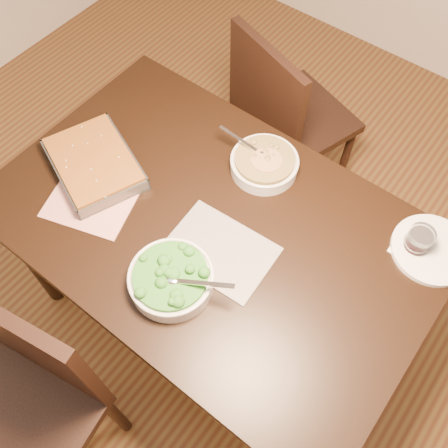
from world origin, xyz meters
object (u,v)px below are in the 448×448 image
object	(u,v)px
stew_bowl	(264,163)
chair_near	(23,397)
broccoli_bowl	(171,279)
dinner_plate	(432,250)
chair_far	(283,116)
baking_dish	(94,164)
wine_tumbler	(419,240)
table	(212,238)

from	to	relation	value
stew_bowl	chair_near	xyz separation A→B (m)	(-0.16, -1.01, -0.24)
broccoli_bowl	dinner_plate	size ratio (longest dim) A/B	1.11
chair_near	chair_far	world-z (taller)	chair_near
stew_bowl	chair_far	xyz separation A→B (m)	(-0.19, 0.45, -0.27)
baking_dish	chair_far	distance (m)	0.88
chair_near	chair_far	size ratio (longest dim) A/B	1.05
dinner_plate	chair_far	bearing A→B (deg)	153.39
stew_bowl	chair_far	size ratio (longest dim) A/B	0.28
baking_dish	wine_tumbler	world-z (taller)	wine_tumbler
dinner_plate	chair_far	world-z (taller)	chair_far
chair_near	chair_far	xyz separation A→B (m)	(-0.03, 1.45, -0.03)
chair_far	stew_bowl	bearing A→B (deg)	131.10
broccoli_bowl	chair_far	bearing A→B (deg)	103.18
stew_bowl	dinner_plate	bearing A→B (deg)	5.35
stew_bowl	chair_near	distance (m)	1.05
chair_near	baking_dish	bearing A→B (deg)	104.12
wine_tumbler	chair_near	bearing A→B (deg)	-123.93
table	wine_tumbler	distance (m)	0.64
baking_dish	chair_near	size ratio (longest dim) A/B	0.42
stew_bowl	broccoli_bowl	size ratio (longest dim) A/B	0.93
dinner_plate	chair_near	world-z (taller)	chair_near
baking_dish	table	bearing A→B (deg)	31.00
table	broccoli_bowl	bearing A→B (deg)	-81.03
table	broccoli_bowl	size ratio (longest dim) A/B	5.12
baking_dish	stew_bowl	bearing A→B (deg)	59.77
wine_tumbler	chair_far	xyz separation A→B (m)	(-0.73, 0.41, -0.29)
table	wine_tumbler	world-z (taller)	wine_tumbler
table	chair_far	bearing A→B (deg)	104.51
table	stew_bowl	world-z (taller)	stew_bowl
chair_near	chair_far	distance (m)	1.45
wine_tumbler	broccoli_bowl	bearing A→B (deg)	-133.13
stew_bowl	wine_tumbler	world-z (taller)	wine_tumbler
broccoli_bowl	dinner_plate	world-z (taller)	broccoli_bowl
table	baking_dish	bearing A→B (deg)	-170.92
table	stew_bowl	xyz separation A→B (m)	(0.01, 0.28, 0.13)
chair_near	broccoli_bowl	bearing A→B (deg)	59.54
stew_bowl	chair_far	bearing A→B (deg)	113.34
stew_bowl	dinner_plate	size ratio (longest dim) A/B	1.03
table	broccoli_bowl	xyz separation A→B (m)	(0.04, -0.23, 0.13)
broccoli_bowl	baking_dish	size ratio (longest dim) A/B	0.67
dinner_plate	broccoli_bowl	bearing A→B (deg)	-134.46
chair_near	dinner_plate	bearing A→B (deg)	45.52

